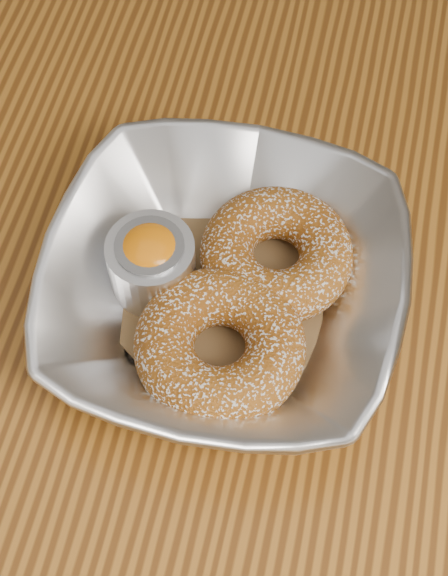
% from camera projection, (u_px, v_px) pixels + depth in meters
% --- Properties ---
extents(ground_plane, '(4.00, 4.00, 0.00)m').
position_uv_depth(ground_plane, '(219.00, 540.00, 1.28)').
color(ground_plane, '#565659').
rests_on(ground_plane, ground).
extents(table, '(1.20, 0.80, 0.75)m').
position_uv_depth(table, '(215.00, 342.00, 0.71)').
color(table, brown).
rests_on(table, ground_plane).
extents(serving_bowl, '(0.24, 0.24, 0.06)m').
position_uv_depth(serving_bowl, '(224.00, 288.00, 0.59)').
color(serving_bowl, silver).
rests_on(serving_bowl, table).
extents(parchment, '(0.20, 0.20, 0.00)m').
position_uv_depth(parchment, '(224.00, 303.00, 0.60)').
color(parchment, brown).
rests_on(parchment, table).
extents(donut_back, '(0.13, 0.13, 0.04)m').
position_uv_depth(donut_back, '(276.00, 254.00, 0.60)').
color(donut_back, brown).
rests_on(donut_back, parchment).
extents(donut_front, '(0.12, 0.12, 0.04)m').
position_uv_depth(donut_front, '(220.00, 345.00, 0.57)').
color(donut_front, brown).
rests_on(donut_front, parchment).
extents(ramekin, '(0.06, 0.06, 0.05)m').
position_uv_depth(ramekin, '(151.00, 262.00, 0.59)').
color(ramekin, silver).
rests_on(ramekin, table).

